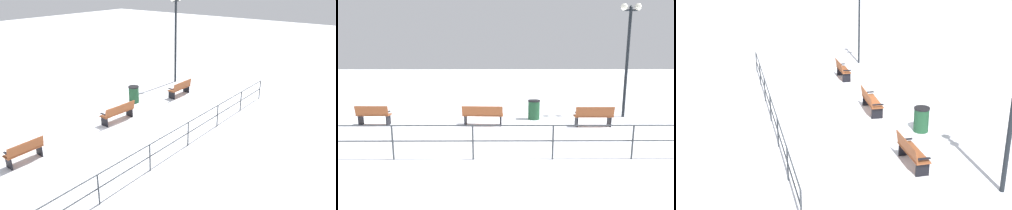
% 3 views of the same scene
% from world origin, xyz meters
% --- Properties ---
extents(ground_plane, '(80.00, 80.00, 0.00)m').
position_xyz_m(ground_plane, '(0.00, 0.00, 0.00)').
color(ground_plane, white).
rests_on(ground_plane, ground).
extents(bench_nearest, '(0.52, 1.58, 0.86)m').
position_xyz_m(bench_nearest, '(-0.18, -4.60, 0.45)').
color(bench_nearest, brown).
rests_on(bench_nearest, ground).
extents(bench_second, '(0.65, 1.73, 0.86)m').
position_xyz_m(bench_second, '(0.01, 0.01, 0.46)').
color(bench_second, brown).
rests_on(bench_second, ground).
extents(bench_third, '(0.50, 1.37, 0.87)m').
position_xyz_m(bench_third, '(0.04, 4.60, 0.46)').
color(bench_third, brown).
rests_on(bench_third, ground).
extents(lamppost_near, '(0.31, 0.94, 5.20)m').
position_xyz_m(lamppost_near, '(1.64, -6.60, 3.61)').
color(lamppost_near, black).
rests_on(lamppost_near, ground).
extents(waterfront_railing, '(0.05, 13.79, 1.03)m').
position_xyz_m(waterfront_railing, '(-3.86, 0.00, 0.70)').
color(waterfront_railing, '#383D42').
rests_on(waterfront_railing, ground).
extents(trash_bin, '(0.55, 0.55, 0.89)m').
position_xyz_m(trash_bin, '(1.15, -2.26, 0.45)').
color(trash_bin, '#1E4C2D').
rests_on(trash_bin, ground).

